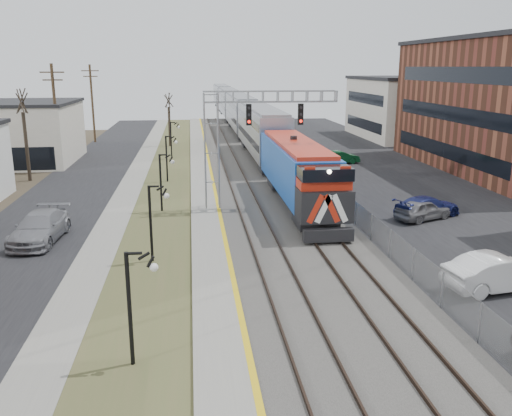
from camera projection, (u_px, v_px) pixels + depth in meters
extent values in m
cube|color=black|center=(71.00, 192.00, 43.18)|extent=(7.00, 120.00, 0.04)
cube|color=gray|center=(129.00, 190.00, 43.69)|extent=(2.00, 120.00, 0.08)
cube|color=#49502B|center=(166.00, 189.00, 44.04)|extent=(4.00, 120.00, 0.06)
cube|color=gray|center=(203.00, 187.00, 44.36)|extent=(2.00, 120.00, 0.24)
cube|color=#595651|center=(264.00, 186.00, 44.94)|extent=(8.00, 120.00, 0.20)
cube|color=black|center=(402.00, 183.00, 46.34)|extent=(16.00, 120.00, 0.04)
cube|color=gold|center=(214.00, 185.00, 44.43)|extent=(0.24, 120.00, 0.01)
cube|color=#2D2119|center=(230.00, 185.00, 44.58)|extent=(0.08, 120.00, 0.15)
cube|color=#2D2119|center=(249.00, 184.00, 44.75)|extent=(0.08, 120.00, 0.15)
cube|color=#2D2119|center=(272.00, 184.00, 44.98)|extent=(0.08, 120.00, 0.15)
cube|color=#2D2119|center=(290.00, 183.00, 45.15)|extent=(0.08, 120.00, 0.15)
cube|color=blue|center=(298.00, 174.00, 37.71)|extent=(3.00, 17.00, 4.25)
cube|color=black|center=(328.00, 235.00, 29.80)|extent=(2.80, 0.50, 0.70)
cube|color=gray|center=(261.00, 132.00, 57.08)|extent=(3.00, 22.00, 5.33)
cube|color=gray|center=(241.00, 114.00, 78.99)|extent=(3.00, 22.00, 5.33)
cube|color=gray|center=(230.00, 104.00, 100.89)|extent=(3.00, 22.00, 5.33)
cube|color=gray|center=(223.00, 97.00, 122.80)|extent=(3.00, 22.00, 5.33)
cube|color=gray|center=(212.00, 153.00, 36.71)|extent=(1.00, 1.00, 8.00)
cube|color=gray|center=(270.00, 97.00, 36.22)|extent=(9.00, 0.80, 0.80)
cube|color=black|center=(249.00, 115.00, 35.91)|extent=(0.35, 0.25, 1.40)
cube|color=black|center=(301.00, 114.00, 36.31)|extent=(0.35, 0.25, 1.40)
cylinder|color=black|center=(130.00, 310.00, 17.60)|extent=(0.14, 0.14, 4.00)
cylinder|color=black|center=(151.00, 224.00, 27.21)|extent=(0.14, 0.14, 4.00)
cylinder|color=black|center=(161.00, 183.00, 36.81)|extent=(0.14, 0.14, 4.00)
cylinder|color=black|center=(167.00, 159.00, 46.42)|extent=(0.14, 0.14, 4.00)
cylinder|color=black|center=(171.00, 141.00, 57.95)|extent=(0.14, 0.14, 4.00)
cylinder|color=#4C3823|center=(56.00, 118.00, 51.18)|extent=(0.28, 0.28, 10.00)
cylinder|color=#4C3823|center=(92.00, 104.00, 70.40)|extent=(0.28, 0.28, 10.00)
cube|color=gray|center=(313.00, 176.00, 45.24)|extent=(0.04, 120.00, 1.60)
cube|color=beige|center=(4.00, 134.00, 55.75)|extent=(14.00, 12.00, 6.00)
cube|color=beige|center=(419.00, 109.00, 75.76)|extent=(16.00, 18.00, 8.00)
cylinder|color=#382D23|center=(27.00, 147.00, 46.72)|extent=(0.30, 0.30, 5.95)
cylinder|color=#382D23|center=(170.00, 127.00, 67.39)|extent=(0.30, 0.30, 4.90)
imported|color=white|center=(499.00, 273.00, 23.97)|extent=(5.16, 2.46, 1.63)
imported|color=navy|center=(427.00, 207.00, 35.74)|extent=(5.18, 3.61, 1.39)
imported|color=slate|center=(423.00, 210.00, 35.08)|extent=(4.30, 3.11, 1.36)
imported|color=#0D4522|center=(340.00, 158.00, 55.51)|extent=(4.18, 1.99, 1.32)
imported|color=gray|center=(40.00, 228.00, 30.70)|extent=(2.74, 5.82, 1.64)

